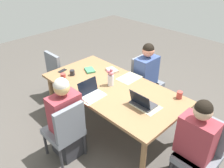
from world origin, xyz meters
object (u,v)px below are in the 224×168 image
Objects in this scene: book_red_cover at (112,70)px; book_blue_cover at (90,70)px; person_far_left_near at (146,80)px; chair_head_left_right_near at (60,72)px; chair_near_left_mid at (66,129)px; coffee_mug_near_left at (63,77)px; person_head_right_left_far at (193,149)px; laptop_near_left_mid at (91,93)px; dining_table at (112,91)px; chair_head_right_left_far at (201,150)px; coffee_mug_centre_left at (179,95)px; flower_vase at (110,77)px; phone_black at (62,71)px; chair_far_left_near at (144,79)px; laptop_head_right_left_far at (142,103)px; coffee_mug_near_right at (72,73)px; person_near_left_mid at (66,123)px.

book_red_cover is 0.37m from book_blue_cover.
person_far_left_near reaches higher than chair_head_left_right_near.
chair_near_left_mid reaches higher than coffee_mug_near_left.
laptop_near_left_mid is (-1.41, -0.33, 0.26)m from person_head_right_left_far.
coffee_mug_near_left is (-0.68, -0.39, 0.12)m from dining_table.
chair_near_left_mid is (0.05, -0.87, -0.17)m from dining_table.
person_far_left_near is 1.33× the size of chair_head_right_left_far.
chair_head_left_right_near is 2.27m from coffee_mug_centre_left.
chair_head_left_right_near is 3.24× the size of flower_vase.
flower_vase is 1.85× the size of phone_black.
laptop_head_right_left_far reaches higher than chair_far_left_near.
chair_head_right_left_far is (1.51, -0.85, 0.00)m from chair_far_left_near.
flower_vase is 0.87× the size of laptop_near_left_mid.
chair_far_left_near is at bearing 75.28° from book_red_cover.
chair_far_left_near is 4.50× the size of book_blue_cover.
chair_head_left_right_near reaches higher than dining_table.
coffee_mug_near_right is (-2.14, -0.24, 0.29)m from chair_head_right_left_far.
coffee_mug_near_right reaches higher than phone_black.
coffee_mug_near_left reaches higher than phone_black.
chair_head_right_left_far is 6.00× the size of phone_black.
flower_vase is at bearing -93.53° from person_far_left_near.
chair_head_right_left_far reaches higher than coffee_mug_near_left.
laptop_near_left_mid reaches higher than coffee_mug_near_right.
laptop_near_left_mid reaches higher than dining_table.
dining_table is 24.84× the size of coffee_mug_near_right.
coffee_mug_near_left is at bearing -170.30° from person_head_right_left_far.
dining_table is at bearing -178.57° from chair_head_right_left_far.
flower_vase reaches higher than chair_near_left_mid.
chair_near_left_mid is at bearing -80.48° from laptop_near_left_mid.
flower_vase is 2.59× the size of coffee_mug_near_left.
chair_head_left_right_near is at bearing -176.78° from flower_vase.
laptop_near_left_mid is 1.20m from coffee_mug_centre_left.
laptop_near_left_mid is (0.02, -0.39, -0.09)m from flower_vase.
phone_black reaches higher than dining_table.
person_near_left_mid is 1.56m from coffee_mug_centre_left.
chair_near_left_mid reaches higher than book_blue_cover.
person_far_left_near reaches higher than book_red_cover.
chair_far_left_near is 1.00× the size of chair_near_left_mid.
person_near_left_mid reaches higher than dining_table.
phone_black is (-1.54, -0.19, -0.04)m from laptop_head_right_left_far.
chair_head_left_right_near is at bearing 167.00° from coffee_mug_near_right.
phone_black is at bearing -127.38° from chair_far_left_near.
chair_far_left_near is at bearing 141.24° from person_far_left_near.
coffee_mug_near_right is 0.85× the size of coffee_mug_centre_left.
coffee_mug_near_right is (-0.66, 0.17, -0.00)m from laptop_near_left_mid.
phone_black is (-0.58, -0.58, -0.01)m from book_red_cover.
person_far_left_near is at bearing 86.47° from flower_vase.
flower_vase is at bearing 91.78° from person_near_left_mid.
person_far_left_near is 3.73× the size of laptop_head_right_left_far.
person_far_left_near is 1.60m from chair_head_left_right_near.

